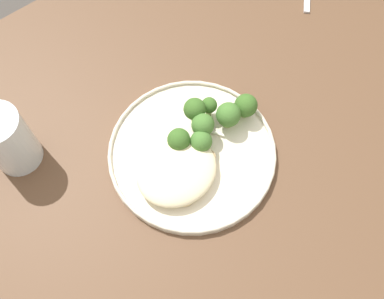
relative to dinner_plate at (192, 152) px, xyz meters
The scene contains 18 objects.
ground 0.75m from the dinner_plate, 17.81° to the left, with size 6.00×6.00×0.00m, color #47423D.
wooden_dining_table 0.10m from the dinner_plate, 17.81° to the left, with size 1.40×1.00×0.74m.
dinner_plate is the anchor object (origin of this frame).
noodle_bed 0.05m from the dinner_plate, 20.04° to the left, with size 0.14×0.12×0.04m.
seared_scallop_rear_pale 0.05m from the dinner_plate, 22.50° to the left, with size 0.03×0.03×0.02m.
seared_scallop_half_hidden 0.09m from the dinner_plate, 43.37° to the left, with size 0.03×0.03×0.01m.
seared_scallop_left_edge 0.07m from the dinner_plate, 31.08° to the left, with size 0.02×0.02×0.02m.
seared_scallop_large_seared 0.04m from the dinner_plate, 111.93° to the left, with size 0.02×0.02×0.02m.
broccoli_floret_beside_noodles 0.05m from the dinner_plate, 157.87° to the right, with size 0.04×0.04×0.06m.
broccoli_floret_split_head 0.04m from the dinner_plate, 56.06° to the right, with size 0.04×0.04×0.05m.
broccoli_floret_small_sprig 0.09m from the dinner_plate, behind, with size 0.04×0.04×0.06m.
broccoli_floret_near_rim 0.09m from the dinner_plate, 150.39° to the right, with size 0.03×0.03×0.05m.
broccoli_floret_tall_stalk 0.07m from the dinner_plate, 133.10° to the right, with size 0.04×0.04×0.06m.
broccoli_floret_left_leaning 0.12m from the dinner_plate, behind, with size 0.04×0.04×0.05m.
broccoli_floret_rear_charred 0.03m from the dinner_plate, 161.50° to the left, with size 0.04×0.04×0.05m.
onion_sliver_long_sliver 0.05m from the dinner_plate, behind, with size 0.05×0.01×0.00m, color silver.
onion_sliver_pale_crescent 0.02m from the dinner_plate, 103.45° to the right, with size 0.05×0.01×0.00m, color silver.
water_glass 0.30m from the dinner_plate, 38.26° to the right, with size 0.08×0.08×0.12m.
Camera 1 is at (0.15, 0.24, 1.44)m, focal length 41.43 mm.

